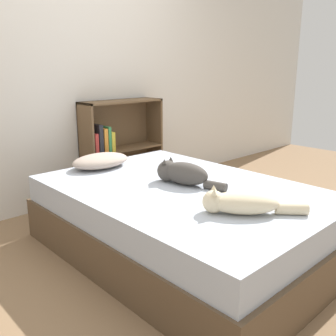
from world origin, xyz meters
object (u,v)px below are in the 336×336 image
Objects in this scene: bed at (183,220)px; bookshelf at (117,147)px; cat_dark at (182,173)px; cat_light at (241,203)px; pillow at (101,161)px.

bookshelf reaches higher than bed.
bookshelf reaches higher than cat_dark.
bookshelf is at bearing -58.15° from cat_light.
pillow is (-0.13, 0.80, 0.30)m from bed.
cat_light is at bearing -100.78° from bed.
bed is 0.32m from cat_dark.
cat_dark reaches higher than bed.
cat_light is 1.93m from bookshelf.
bookshelf is at bearing -29.65° from cat_dark.
cat_dark is at bearing -106.13° from bookshelf.
bed is at bearing 129.92° from cat_dark.
bookshelf is at bearing 44.25° from pillow.
bookshelf is (0.53, 0.52, -0.04)m from pillow.
bed is 0.63m from cat_light.
cat_dark is at bearing -77.34° from pillow.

